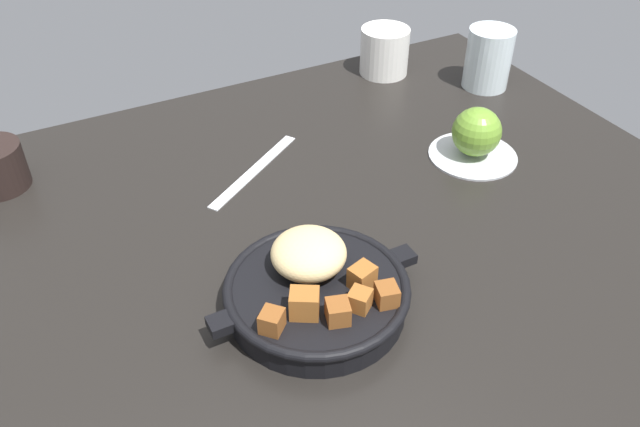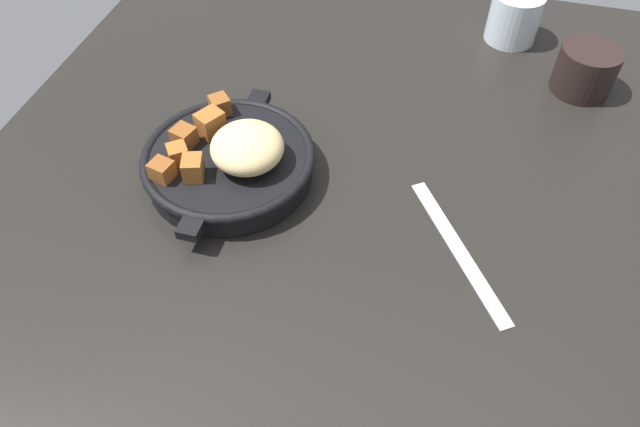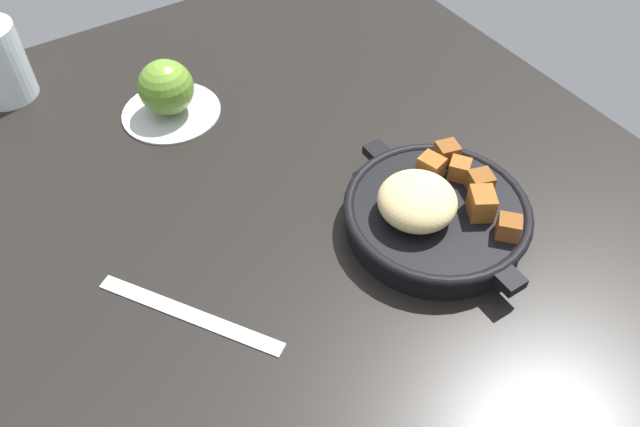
# 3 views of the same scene
# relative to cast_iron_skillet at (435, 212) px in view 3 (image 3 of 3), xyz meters

# --- Properties ---
(ground_plane) EXTENTS (1.12, 0.86, 0.02)m
(ground_plane) POSITION_rel_cast_iron_skillet_xyz_m (0.04, 0.11, -0.04)
(ground_plane) COLOR black
(cast_iron_skillet) EXTENTS (0.25, 0.20, 0.08)m
(cast_iron_skillet) POSITION_rel_cast_iron_skillet_xyz_m (0.00, 0.00, 0.00)
(cast_iron_skillet) COLOR black
(cast_iron_skillet) RESTS_ON ground_plane
(saucer_plate) EXTENTS (0.13, 0.13, 0.01)m
(saucer_plate) POSITION_rel_cast_iron_skillet_xyz_m (0.34, 0.16, -0.02)
(saucer_plate) COLOR #B7BABF
(saucer_plate) RESTS_ON ground_plane
(red_apple) EXTENTS (0.07, 0.07, 0.07)m
(red_apple) POSITION_rel_cast_iron_skillet_xyz_m (0.34, 0.16, 0.01)
(red_apple) COLOR olive
(red_apple) RESTS_ON saucer_plate
(butter_knife) EXTENTS (0.18, 0.13, 0.00)m
(butter_knife) POSITION_rel_cast_iron_skillet_xyz_m (0.04, 0.27, -0.03)
(butter_knife) COLOR silver
(butter_knife) RESTS_ON ground_plane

